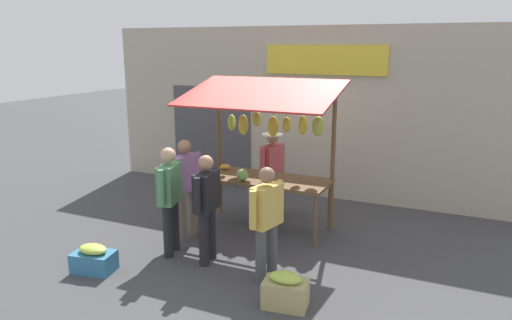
{
  "coord_description": "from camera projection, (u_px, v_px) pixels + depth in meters",
  "views": [
    {
      "loc": [
        -3.14,
        7.1,
        3.05
      ],
      "look_at": [
        0.0,
        0.3,
        1.25
      ],
      "focal_mm": 33.99,
      "sensor_mm": 36.0,
      "label": 1
    }
  ],
  "objects": [
    {
      "name": "vendor_with_sunhat",
      "position": [
        272.0,
        167.0,
        8.78
      ],
      "size": [
        0.39,
        0.64,
        1.51
      ],
      "rotation": [
        0.0,
        0.0,
        1.33
      ],
      "color": "#232328",
      "rests_on": "ground"
    },
    {
      "name": "ground_plane",
      "position": [
        263.0,
        227.0,
        8.26
      ],
      "size": [
        40.0,
        40.0,
        0.0
      ],
      "primitive_type": "plane",
      "color": "#424244"
    },
    {
      "name": "shopper_in_striped_shirt",
      "position": [
        186.0,
        182.0,
        7.63
      ],
      "size": [
        0.31,
        0.68,
        1.61
      ],
      "rotation": [
        0.0,
        0.0,
        -1.78
      ],
      "color": "#726656",
      "rests_on": "ground"
    },
    {
      "name": "market_stall",
      "position": [
        265.0,
        137.0,
        7.94
      ],
      "size": [
        2.5,
        1.46,
        2.5
      ],
      "color": "brown",
      "rests_on": "ground"
    },
    {
      "name": "produce_crate_near",
      "position": [
        94.0,
        259.0,
        6.64
      ],
      "size": [
        0.61,
        0.46,
        0.38
      ],
      "color": "teal",
      "rests_on": "ground"
    },
    {
      "name": "shopper_with_ponytail",
      "position": [
        267.0,
        217.0,
        6.24
      ],
      "size": [
        0.31,
        0.66,
        1.54
      ],
      "rotation": [
        0.0,
        0.0,
        -1.78
      ],
      "color": "#4C4C51",
      "rests_on": "ground"
    },
    {
      "name": "produce_crate_side",
      "position": [
        285.0,
        291.0,
        5.73
      ],
      "size": [
        0.56,
        0.4,
        0.44
      ],
      "color": "tan",
      "rests_on": "ground"
    },
    {
      "name": "street_backdrop",
      "position": [
        306.0,
        112.0,
        9.82
      ],
      "size": [
        9.0,
        0.3,
        3.4
      ],
      "color": "#B2A893",
      "rests_on": "ground"
    },
    {
      "name": "shopper_in_grey_tee",
      "position": [
        207.0,
        202.0,
        6.77
      ],
      "size": [
        0.27,
        0.67,
        1.57
      ],
      "rotation": [
        0.0,
        0.0,
        -1.46
      ],
      "color": "#232328",
      "rests_on": "ground"
    },
    {
      "name": "shopper_with_shopping_bag",
      "position": [
        170.0,
        194.0,
        7.04
      ],
      "size": [
        0.32,
        0.68,
        1.61
      ],
      "rotation": [
        0.0,
        0.0,
        -1.34
      ],
      "color": "#232328",
      "rests_on": "ground"
    }
  ]
}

